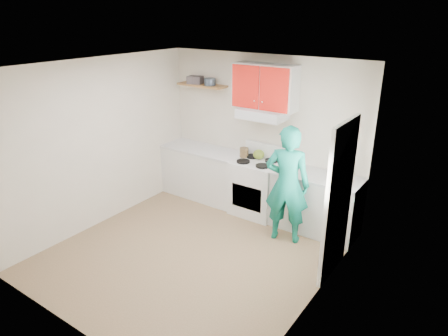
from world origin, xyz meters
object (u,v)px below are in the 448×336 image
Objects in this scene: kettle at (259,154)px; crock at (244,153)px; person at (287,185)px; tin at (210,82)px; stove at (257,188)px.

kettle is 1.06× the size of crock.
crock is (-0.25, -0.05, -0.01)m from kettle.
tin is at bearing -34.38° from person.
kettle is at bearing 11.76° from crock.
kettle reaches higher than crock.
tin is at bearing 171.89° from stove.
tin reaches higher than stove.
tin reaches higher than crock.
stove is at bearing -54.73° from kettle.
tin is 1.34m from crock.
tin is (-1.06, 0.15, 1.64)m from stove.
kettle is 0.11× the size of person.
tin is 1.49m from kettle.
stove is at bearing -47.14° from person.
stove is 1.96m from tin.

